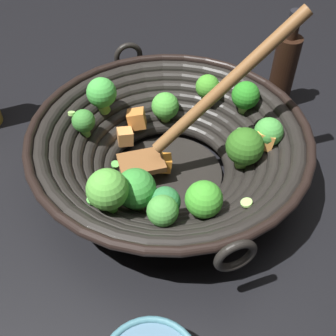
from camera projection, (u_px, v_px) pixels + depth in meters
ground_plane at (169, 176)px, 0.69m from camera, size 4.00×4.00×0.00m
wok at (170, 148)px, 0.64m from camera, size 0.46×0.43×0.27m
soy_sauce_bottle at (284, 69)px, 0.77m from camera, size 0.04×0.04×0.19m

